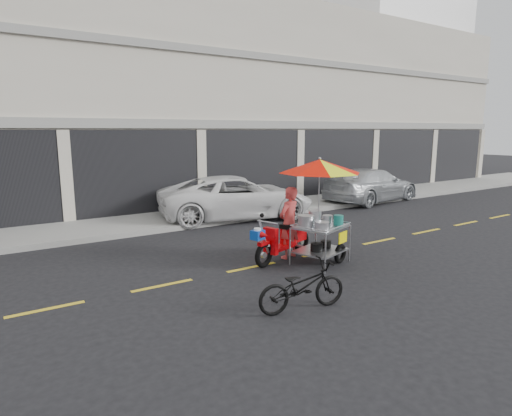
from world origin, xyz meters
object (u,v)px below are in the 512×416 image
silver_pickup (371,185)px  food_vendor_rig (308,196)px  white_pickup (237,197)px  near_bicycle (302,286)px

silver_pickup → food_vendor_rig: size_ratio=1.75×
white_pickup → food_vendor_rig: size_ratio=1.89×
white_pickup → near_bicycle: bearing=170.0°
food_vendor_rig → silver_pickup: bearing=15.4°
silver_pickup → food_vendor_rig: bearing=115.6°
white_pickup → silver_pickup: size_ratio=1.08×
white_pickup → near_bicycle: white_pickup is taller
white_pickup → food_vendor_rig: food_vendor_rig is taller
silver_pickup → near_bicycle: 11.46m
silver_pickup → near_bicycle: (-9.19, -6.85, -0.28)m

